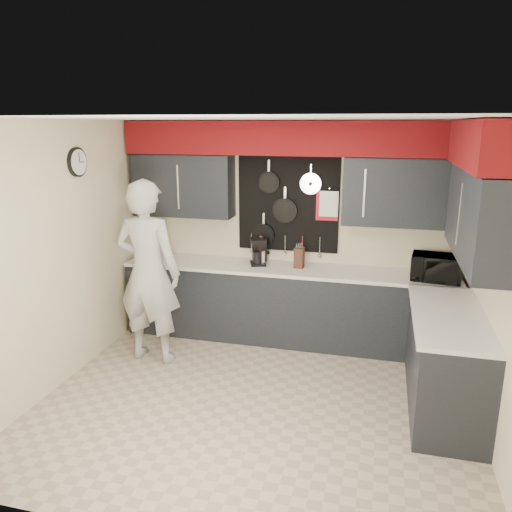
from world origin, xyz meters
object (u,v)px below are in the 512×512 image
(coffee_maker, at_px, (258,251))
(knife_block, at_px, (299,258))
(person, at_px, (148,272))
(microwave, at_px, (436,268))
(utensil_crock, at_px, (260,258))

(coffee_maker, bearing_deg, knife_block, -23.66)
(coffee_maker, bearing_deg, person, -157.56)
(microwave, height_order, knife_block, microwave)
(knife_block, relative_size, utensil_crock, 1.48)
(utensil_crock, distance_m, coffee_maker, 0.09)
(utensil_crock, height_order, person, person)
(microwave, relative_size, knife_block, 2.13)
(knife_block, bearing_deg, person, -144.80)
(knife_block, height_order, person, person)
(knife_block, distance_m, person, 1.74)
(utensil_crock, xyz_separation_m, person, (-1.01, -0.91, 0.01))
(knife_block, distance_m, utensil_crock, 0.49)
(microwave, xyz_separation_m, coffee_maker, (-2.01, 0.15, 0.02))
(coffee_maker, bearing_deg, utensil_crock, -7.50)
(microwave, relative_size, coffee_maker, 1.60)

